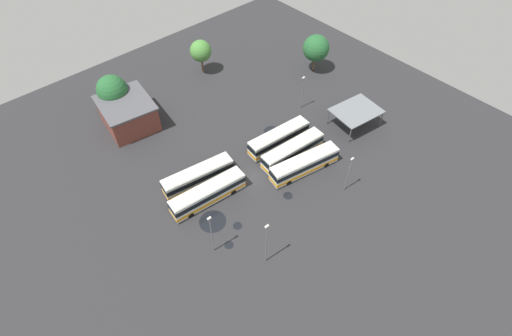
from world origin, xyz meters
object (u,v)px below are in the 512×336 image
at_px(tree_north_edge, 201,51).
at_px(lamp_post_mid_lot, 349,173).
at_px(bus_row1_slot0, 198,176).
at_px(lamp_post_by_building, 302,91).
at_px(bus_row0_slot2, 304,164).
at_px(lamp_post_near_entrance, 266,243).
at_px(bus_row0_slot1, 293,151).
at_px(lamp_post_far_corner, 212,233).
at_px(tree_east_edge, 316,48).
at_px(bus_row0_slot0, 279,138).
at_px(maintenance_shelter, 356,111).
at_px(tree_west_edge, 112,90).
at_px(bus_row1_slot1, 208,194).
at_px(depot_building, 128,113).

bearing_deg(tree_north_edge, lamp_post_mid_lot, 86.51).
distance_m(bus_row1_slot0, lamp_post_by_building, 27.11).
bearing_deg(bus_row0_slot2, lamp_post_near_entrance, 26.42).
xyz_separation_m(bus_row0_slot1, lamp_post_far_corner, (21.76, 5.52, 2.82)).
bearing_deg(tree_east_edge, bus_row0_slot0, 27.90).
xyz_separation_m(maintenance_shelter, tree_north_edge, (11.03, -33.37, 1.79)).
distance_m(lamp_post_near_entrance, tree_east_edge, 48.48).
relative_size(lamp_post_mid_lot, tree_west_edge, 0.87).
distance_m(bus_row0_slot1, maintenance_shelter, 15.11).
distance_m(bus_row0_slot0, bus_row0_slot2, 7.57).
height_order(bus_row1_slot1, depot_building, depot_building).
bearing_deg(tree_east_edge, bus_row0_slot1, 34.69).
relative_size(maintenance_shelter, lamp_post_by_building, 1.28).
height_order(maintenance_shelter, tree_east_edge, tree_east_edge).
xyz_separation_m(bus_row0_slot0, maintenance_shelter, (-14.50, 5.69, 1.71)).
height_order(bus_row0_slot2, lamp_post_by_building, lamp_post_by_building).
xyz_separation_m(bus_row1_slot1, lamp_post_by_building, (-27.89, -6.30, 2.30)).
xyz_separation_m(bus_row0_slot2, maintenance_shelter, (-15.69, -1.79, 1.71)).
bearing_deg(lamp_post_mid_lot, lamp_post_far_corner, -13.11).
height_order(maintenance_shelter, lamp_post_far_corner, lamp_post_far_corner).
distance_m(bus_row1_slot0, tree_west_edge, 25.25).
height_order(bus_row0_slot0, bus_row1_slot0, same).
bearing_deg(maintenance_shelter, lamp_post_mid_lot, 33.75).
xyz_separation_m(lamp_post_mid_lot, tree_north_edge, (-2.59, -42.47, 1.09)).
bearing_deg(lamp_post_far_corner, bus_row1_slot0, -116.79).
bearing_deg(bus_row1_slot1, lamp_post_far_corner, 57.52).
distance_m(lamp_post_mid_lot, tree_west_edge, 45.85).
bearing_deg(tree_east_edge, bus_row1_slot1, 18.76).
distance_m(depot_building, lamp_post_mid_lot, 41.92).
height_order(depot_building, lamp_post_far_corner, lamp_post_far_corner).
xyz_separation_m(lamp_post_near_entrance, lamp_post_far_corner, (4.45, -6.27, -0.36)).
distance_m(maintenance_shelter, tree_east_edge, 19.22).
distance_m(bus_row0_slot0, bus_row1_slot1, 17.27).
distance_m(depot_building, lamp_post_far_corner, 32.81).
distance_m(depot_building, maintenance_shelter, 42.80).
bearing_deg(bus_row1_slot1, lamp_post_near_entrance, 87.91).
relative_size(bus_row0_slot2, bus_row1_slot1, 1.00).
bearing_deg(tree_west_edge, bus_row0_slot2, 114.96).
height_order(bus_row0_slot1, bus_row1_slot1, same).
xyz_separation_m(bus_row0_slot1, lamp_post_by_building, (-11.10, -8.57, 2.30)).
bearing_deg(lamp_post_near_entrance, tree_west_edge, -90.48).
bearing_deg(lamp_post_far_corner, bus_row0_slot0, -156.97).
height_order(maintenance_shelter, lamp_post_mid_lot, lamp_post_mid_lot).
bearing_deg(lamp_post_by_building, lamp_post_mid_lot, 63.26).
height_order(bus_row0_slot2, bus_row1_slot1, same).
bearing_deg(lamp_post_far_corner, lamp_post_near_entrance, 125.38).
relative_size(bus_row0_slot1, tree_north_edge, 1.64).
bearing_deg(bus_row1_slot0, bus_row0_slot1, 158.44).
xyz_separation_m(lamp_post_by_building, lamp_post_mid_lot, (9.81, 19.46, 0.11)).
distance_m(bus_row0_slot0, lamp_post_near_entrance, 23.87).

